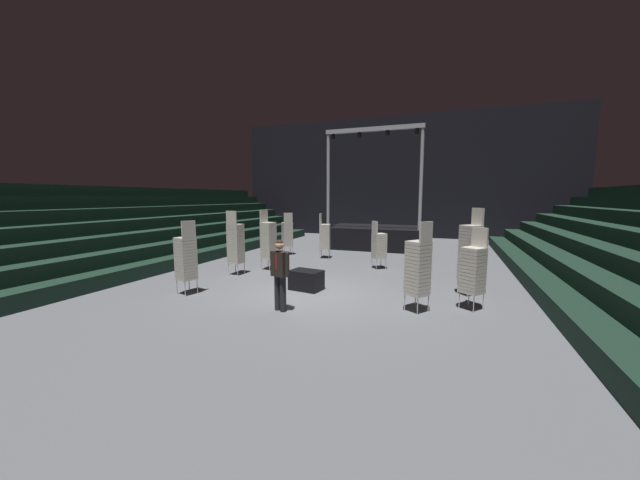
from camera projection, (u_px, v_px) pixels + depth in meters
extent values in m
cube|color=#515459|center=(309.00, 295.00, 9.50)|extent=(22.00, 30.00, 0.10)
cube|color=black|center=(394.00, 177.00, 22.90)|extent=(22.00, 0.30, 8.00)
cube|color=black|center=(167.00, 264.00, 12.55)|extent=(0.75, 24.00, 0.45)
cube|color=black|center=(150.00, 251.00, 12.75)|extent=(0.75, 24.00, 0.45)
cube|color=black|center=(135.00, 238.00, 12.96)|extent=(0.75, 24.00, 0.45)
cube|color=black|center=(120.00, 226.00, 13.17)|extent=(0.75, 24.00, 0.45)
cube|color=black|center=(105.00, 214.00, 13.38)|extent=(0.75, 24.00, 0.45)
cube|color=black|center=(91.00, 202.00, 13.59)|extent=(0.75, 24.00, 0.45)
cube|color=black|center=(77.00, 191.00, 13.79)|extent=(0.75, 24.00, 0.45)
cube|color=black|center=(558.00, 299.00, 8.23)|extent=(0.75, 24.00, 0.45)
cube|color=black|center=(598.00, 284.00, 7.91)|extent=(0.75, 24.00, 0.45)
cube|color=black|center=(377.00, 237.00, 18.13)|extent=(5.05, 3.23, 1.12)
cylinder|color=#9EA0A8|center=(328.00, 181.00, 17.29)|extent=(0.16, 0.16, 4.78)
cylinder|color=#9EA0A8|center=(421.00, 179.00, 15.69)|extent=(0.16, 0.16, 4.78)
cube|color=#9EA0A8|center=(373.00, 129.00, 16.19)|extent=(4.75, 0.20, 0.20)
cylinder|color=black|center=(333.00, 137.00, 16.93)|extent=(0.18, 0.18, 0.22)
cylinder|color=black|center=(359.00, 135.00, 16.46)|extent=(0.18, 0.18, 0.22)
cylinder|color=black|center=(387.00, 133.00, 15.98)|extent=(0.18, 0.18, 0.22)
cylinder|color=black|center=(417.00, 131.00, 15.50)|extent=(0.18, 0.18, 0.22)
cylinder|color=black|center=(283.00, 294.00, 7.98)|extent=(0.15, 0.15, 0.84)
cylinder|color=black|center=(278.00, 293.00, 8.09)|extent=(0.15, 0.15, 0.84)
cube|color=silver|center=(278.00, 264.00, 7.90)|extent=(0.20, 0.15, 0.59)
cube|color=black|center=(280.00, 264.00, 7.94)|extent=(0.45, 0.34, 0.59)
cube|color=maroon|center=(276.00, 261.00, 7.85)|extent=(0.06, 0.03, 0.38)
cylinder|color=black|center=(287.00, 264.00, 7.80)|extent=(0.12, 0.12, 0.55)
cylinder|color=black|center=(273.00, 262.00, 8.09)|extent=(0.12, 0.12, 0.55)
sphere|color=tan|center=(280.00, 245.00, 7.89)|extent=(0.20, 0.20, 0.20)
sphere|color=black|center=(280.00, 243.00, 7.88)|extent=(0.16, 0.16, 0.16)
cylinder|color=#B2B5BA|center=(468.00, 290.00, 9.15)|extent=(0.02, 0.02, 0.40)
cylinder|color=#B2B5BA|center=(458.00, 286.00, 9.50)|extent=(0.02, 0.02, 0.40)
cylinder|color=#B2B5BA|center=(479.00, 289.00, 9.27)|extent=(0.02, 0.02, 0.40)
cylinder|color=#B2B5BA|center=(469.00, 285.00, 9.62)|extent=(0.02, 0.02, 0.40)
cube|color=#B7B2A3|center=(469.00, 279.00, 9.35)|extent=(0.62, 0.62, 0.08)
cube|color=#B7B2A3|center=(469.00, 276.00, 9.34)|extent=(0.62, 0.62, 0.08)
cube|color=#B7B2A3|center=(469.00, 273.00, 9.33)|extent=(0.62, 0.62, 0.08)
cube|color=#B7B2A3|center=(469.00, 270.00, 9.32)|extent=(0.62, 0.62, 0.08)
cube|color=#B7B2A3|center=(469.00, 267.00, 9.31)|extent=(0.62, 0.62, 0.08)
cube|color=#B7B2A3|center=(469.00, 264.00, 9.30)|extent=(0.62, 0.62, 0.08)
cube|color=#B7B2A3|center=(470.00, 261.00, 9.29)|extent=(0.62, 0.62, 0.08)
cube|color=#B7B2A3|center=(470.00, 258.00, 9.28)|extent=(0.62, 0.62, 0.08)
cube|color=#B7B2A3|center=(470.00, 255.00, 9.27)|extent=(0.62, 0.62, 0.08)
cube|color=#B7B2A3|center=(470.00, 252.00, 9.26)|extent=(0.62, 0.62, 0.08)
cube|color=#B7B2A3|center=(470.00, 248.00, 9.25)|extent=(0.62, 0.62, 0.08)
cube|color=#B7B2A3|center=(470.00, 245.00, 9.24)|extent=(0.62, 0.62, 0.08)
cube|color=#B7B2A3|center=(471.00, 242.00, 9.23)|extent=(0.62, 0.62, 0.08)
cube|color=#B7B2A3|center=(471.00, 239.00, 9.22)|extent=(0.62, 0.62, 0.08)
cube|color=#B7B2A3|center=(471.00, 236.00, 9.20)|extent=(0.62, 0.62, 0.08)
cube|color=#B7B2A3|center=(471.00, 233.00, 9.19)|extent=(0.62, 0.62, 0.08)
cube|color=#B7B2A3|center=(471.00, 230.00, 9.18)|extent=(0.62, 0.62, 0.08)
cube|color=#B7B2A3|center=(471.00, 227.00, 9.17)|extent=(0.62, 0.62, 0.08)
cube|color=#B7B2A3|center=(478.00, 216.00, 9.20)|extent=(0.30, 0.34, 0.46)
cylinder|color=#B2B5BA|center=(177.00, 287.00, 9.43)|extent=(0.02, 0.02, 0.40)
cylinder|color=#B2B5BA|center=(189.00, 284.00, 9.74)|extent=(0.02, 0.02, 0.40)
cylinder|color=#B2B5BA|center=(185.00, 289.00, 9.22)|extent=(0.02, 0.02, 0.40)
cylinder|color=#B2B5BA|center=(197.00, 286.00, 9.52)|extent=(0.02, 0.02, 0.40)
cube|color=#B7B2A3|center=(187.00, 278.00, 9.45)|extent=(0.54, 0.54, 0.08)
cube|color=#B7B2A3|center=(187.00, 275.00, 9.44)|extent=(0.54, 0.54, 0.08)
cube|color=#B7B2A3|center=(186.00, 272.00, 9.43)|extent=(0.54, 0.54, 0.08)
cube|color=#B7B2A3|center=(186.00, 269.00, 9.42)|extent=(0.54, 0.54, 0.08)
cube|color=#B7B2A3|center=(186.00, 266.00, 9.41)|extent=(0.54, 0.54, 0.08)
cube|color=#B7B2A3|center=(186.00, 263.00, 9.40)|extent=(0.54, 0.54, 0.08)
cube|color=#B7B2A3|center=(186.00, 260.00, 9.39)|extent=(0.54, 0.54, 0.08)
cube|color=#B7B2A3|center=(186.00, 257.00, 9.37)|extent=(0.54, 0.54, 0.08)
cube|color=#B7B2A3|center=(186.00, 254.00, 9.36)|extent=(0.54, 0.54, 0.08)
cube|color=#B7B2A3|center=(185.00, 251.00, 9.35)|extent=(0.54, 0.54, 0.08)
cube|color=#B7B2A3|center=(185.00, 248.00, 9.34)|extent=(0.54, 0.54, 0.08)
cube|color=#B7B2A3|center=(185.00, 245.00, 9.33)|extent=(0.54, 0.54, 0.08)
cube|color=#B7B2A3|center=(185.00, 242.00, 9.32)|extent=(0.54, 0.54, 0.08)
cube|color=#B7B2A3|center=(185.00, 239.00, 9.31)|extent=(0.54, 0.54, 0.08)
cube|color=#B7B2A3|center=(189.00, 229.00, 9.16)|extent=(0.15, 0.40, 0.46)
cylinder|color=#B2B5BA|center=(474.00, 304.00, 7.91)|extent=(0.02, 0.02, 0.40)
cylinder|color=#B2B5BA|center=(459.00, 300.00, 8.23)|extent=(0.02, 0.02, 0.40)
cylinder|color=#B2B5BA|center=(483.00, 302.00, 8.12)|extent=(0.02, 0.02, 0.40)
cylinder|color=#B2B5BA|center=(469.00, 298.00, 8.43)|extent=(0.02, 0.02, 0.40)
cube|color=#B7B2A3|center=(472.00, 291.00, 8.14)|extent=(0.62, 0.62, 0.08)
cube|color=#B7B2A3|center=(472.00, 288.00, 8.13)|extent=(0.62, 0.62, 0.08)
cube|color=#B7B2A3|center=(472.00, 284.00, 8.12)|extent=(0.62, 0.62, 0.08)
cube|color=#B7B2A3|center=(472.00, 281.00, 8.11)|extent=(0.62, 0.62, 0.08)
cube|color=#B7B2A3|center=(472.00, 277.00, 8.10)|extent=(0.62, 0.62, 0.08)
cube|color=#B7B2A3|center=(473.00, 274.00, 8.09)|extent=(0.62, 0.62, 0.08)
cube|color=#B7B2A3|center=(473.00, 270.00, 8.08)|extent=(0.62, 0.62, 0.08)
cube|color=#B7B2A3|center=(473.00, 267.00, 8.07)|extent=(0.62, 0.62, 0.08)
cube|color=#B7B2A3|center=(473.00, 263.00, 8.06)|extent=(0.62, 0.62, 0.08)
cube|color=#B7B2A3|center=(473.00, 260.00, 8.05)|extent=(0.62, 0.62, 0.08)
cube|color=#B7B2A3|center=(474.00, 256.00, 8.04)|extent=(0.62, 0.62, 0.08)
cube|color=#B7B2A3|center=(474.00, 253.00, 8.03)|extent=(0.62, 0.62, 0.08)
cube|color=#B7B2A3|center=(474.00, 249.00, 8.01)|extent=(0.62, 0.62, 0.08)
cube|color=#B7B2A3|center=(480.00, 237.00, 8.09)|extent=(0.36, 0.28, 0.46)
cylinder|color=#B2B5BA|center=(405.00, 302.00, 8.06)|extent=(0.02, 0.02, 0.40)
cylinder|color=#B2B5BA|center=(415.00, 300.00, 8.28)|extent=(0.02, 0.02, 0.40)
cylinder|color=#B2B5BA|center=(418.00, 307.00, 7.75)|extent=(0.02, 0.02, 0.40)
cylinder|color=#B2B5BA|center=(428.00, 304.00, 7.97)|extent=(0.02, 0.02, 0.40)
cube|color=#B7B2A3|center=(417.00, 293.00, 7.98)|extent=(0.61, 0.61, 0.08)
cube|color=#B7B2A3|center=(417.00, 289.00, 7.97)|extent=(0.61, 0.61, 0.08)
cube|color=#B7B2A3|center=(417.00, 286.00, 7.96)|extent=(0.61, 0.61, 0.08)
cube|color=#B7B2A3|center=(417.00, 282.00, 7.95)|extent=(0.61, 0.61, 0.08)
cube|color=#B7B2A3|center=(417.00, 279.00, 7.94)|extent=(0.61, 0.61, 0.08)
cube|color=#B7B2A3|center=(417.00, 275.00, 7.93)|extent=(0.61, 0.61, 0.08)
cube|color=#B7B2A3|center=(418.00, 272.00, 7.92)|extent=(0.61, 0.61, 0.08)
cube|color=#B7B2A3|center=(418.00, 268.00, 7.91)|extent=(0.61, 0.61, 0.08)
cube|color=#B7B2A3|center=(418.00, 265.00, 7.90)|extent=(0.61, 0.61, 0.08)
cube|color=#B7B2A3|center=(418.00, 261.00, 7.89)|extent=(0.61, 0.61, 0.08)
cube|color=#B7B2A3|center=(418.00, 257.00, 7.88)|extent=(0.61, 0.61, 0.08)
cube|color=#B7B2A3|center=(418.00, 254.00, 7.87)|extent=(0.61, 0.61, 0.08)
cube|color=#B7B2A3|center=(418.00, 250.00, 7.86)|extent=(0.61, 0.61, 0.08)
cube|color=#B7B2A3|center=(419.00, 247.00, 7.85)|extent=(0.61, 0.61, 0.08)
cube|color=#B7B2A3|center=(419.00, 243.00, 7.83)|extent=(0.61, 0.61, 0.08)
cube|color=#B7B2A3|center=(426.00, 232.00, 7.64)|extent=(0.27, 0.36, 0.46)
cylinder|color=#B2B5BA|center=(276.00, 264.00, 12.75)|extent=(0.02, 0.02, 0.40)
cylinder|color=#B2B5BA|center=(269.00, 265.00, 12.43)|extent=(0.02, 0.02, 0.40)
cylinder|color=#B2B5BA|center=(268.00, 263.00, 12.94)|extent=(0.02, 0.02, 0.40)
cylinder|color=#B2B5BA|center=(262.00, 264.00, 12.62)|extent=(0.02, 0.02, 0.40)
cube|color=#B7B2A3|center=(269.00, 258.00, 12.65)|extent=(0.51, 0.51, 0.08)
cube|color=#B7B2A3|center=(269.00, 255.00, 12.64)|extent=(0.51, 0.51, 0.08)
cube|color=#B7B2A3|center=(269.00, 253.00, 12.63)|extent=(0.51, 0.51, 0.08)
cube|color=#B7B2A3|center=(269.00, 251.00, 12.62)|extent=(0.51, 0.51, 0.08)
cube|color=#B7B2A3|center=(269.00, 249.00, 12.61)|extent=(0.51, 0.51, 0.08)
cube|color=#B7B2A3|center=(268.00, 246.00, 12.60)|extent=(0.51, 0.51, 0.08)
cube|color=#B7B2A3|center=(268.00, 244.00, 12.59)|extent=(0.51, 0.51, 0.08)
cube|color=#B7B2A3|center=(268.00, 242.00, 12.58)|extent=(0.51, 0.51, 0.08)
cube|color=#B7B2A3|center=(268.00, 239.00, 12.57)|extent=(0.51, 0.51, 0.08)
cube|color=#B7B2A3|center=(268.00, 237.00, 12.56)|extent=(0.51, 0.51, 0.08)
cube|color=#B7B2A3|center=(268.00, 235.00, 12.55)|extent=(0.51, 0.51, 0.08)
cube|color=#B7B2A3|center=(268.00, 233.00, 12.54)|extent=(0.51, 0.51, 0.08)
cube|color=#B7B2A3|center=(268.00, 230.00, 12.53)|extent=(0.51, 0.51, 0.08)
cube|color=#B7B2A3|center=(268.00, 228.00, 12.52)|extent=(0.51, 0.51, 0.08)
cube|color=#B7B2A3|center=(268.00, 226.00, 12.51)|extent=(0.51, 0.51, 0.08)
cube|color=#B7B2A3|center=(268.00, 223.00, 12.49)|extent=(0.51, 0.51, 0.08)
cube|color=#B7B2A3|center=(264.00, 216.00, 12.56)|extent=(0.12, 0.41, 0.46)
cylinder|color=#B2B5BA|center=(381.00, 262.00, 13.07)|extent=(0.02, 0.02, 0.40)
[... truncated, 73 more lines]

